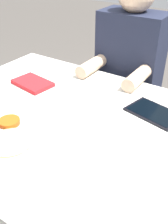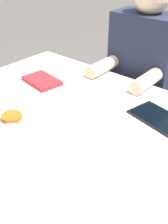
{
  "view_description": "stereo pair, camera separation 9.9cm",
  "coord_description": "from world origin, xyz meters",
  "views": [
    {
      "loc": [
        0.56,
        -0.7,
        1.34
      ],
      "look_at": [
        0.1,
        -0.01,
        0.81
      ],
      "focal_mm": 42.0,
      "sensor_mm": 36.0,
      "label": 1
    },
    {
      "loc": [
        0.64,
        -0.64,
        1.34
      ],
      "look_at": [
        0.1,
        -0.01,
        0.81
      ],
      "focal_mm": 42.0,
      "sensor_mm": 36.0,
      "label": 2
    }
  ],
  "objects": [
    {
      "name": "person_diner",
      "position": [
        -0.01,
        0.63,
        0.58
      ],
      "size": [
        0.36,
        0.42,
        1.23
      ],
      "color": "black",
      "rests_on": "ground_plane"
    },
    {
      "name": "thali_tray",
      "position": [
        -0.1,
        -0.23,
        0.76
      ],
      "size": [
        0.29,
        0.29,
        0.03
      ],
      "color": "#B7BABF",
      "rests_on": "dining_table"
    },
    {
      "name": "tablet_device",
      "position": [
        0.3,
        0.22,
        0.75
      ],
      "size": [
        0.24,
        0.19,
        0.01
      ],
      "color": "black",
      "rests_on": "dining_table"
    },
    {
      "name": "dining_table",
      "position": [
        0.0,
        0.0,
        0.37
      ],
      "size": [
        1.25,
        0.94,
        0.75
      ],
      "color": "silver",
      "rests_on": "ground_plane"
    },
    {
      "name": "red_notebook",
      "position": [
        -0.3,
        0.14,
        0.76
      ],
      "size": [
        0.21,
        0.16,
        0.02
      ],
      "color": "silver",
      "rests_on": "dining_table"
    }
  ]
}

